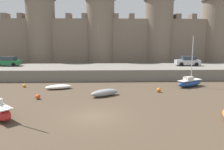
{
  "coord_description": "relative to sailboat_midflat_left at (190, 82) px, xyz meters",
  "views": [
    {
      "loc": [
        0.84,
        -16.81,
        5.97
      ],
      "look_at": [
        1.61,
        5.35,
        2.5
      ],
      "focal_mm": 35.0,
      "sensor_mm": 36.0,
      "label": 1
    }
  ],
  "objects": [
    {
      "name": "castle",
      "position": [
        -12.05,
        20.71,
        6.49
      ],
      "size": [
        57.93,
        6.78,
        18.63
      ],
      "color": "#7A6B5B",
      "rests_on": "ground"
    },
    {
      "name": "mooring_buoy_near_channel",
      "position": [
        -18.13,
        -5.6,
        -0.31
      ],
      "size": [
        0.51,
        0.51,
        0.51
      ],
      "primitive_type": "sphere",
      "color": "#E04C1E",
      "rests_on": "ground"
    },
    {
      "name": "quay_road",
      "position": [
        -12.05,
        8.85,
        0.29
      ],
      "size": [
        63.15,
        10.0,
        1.72
      ],
      "primitive_type": "cube",
      "color": "slate",
      "rests_on": "ground"
    },
    {
      "name": "mooring_buoy_mid_mud",
      "position": [
        -21.65,
        0.34,
        -0.35
      ],
      "size": [
        0.43,
        0.43,
        0.43
      ],
      "primitive_type": "sphere",
      "color": "orange",
      "rests_on": "ground"
    },
    {
      "name": "car_quay_centre_west",
      "position": [
        -27.66,
        9.97,
        1.93
      ],
      "size": [
        4.15,
        1.98,
        1.62
      ],
      "color": "#1E6638",
      "rests_on": "quay_road"
    },
    {
      "name": "mooring_buoy_off_centre",
      "position": [
        -4.83,
        -2.96,
        -0.31
      ],
      "size": [
        0.51,
        0.51,
        0.51
      ],
      "primitive_type": "sphere",
      "color": "orange",
      "rests_on": "ground"
    },
    {
      "name": "rowboat_midflat_right",
      "position": [
        -16.97,
        -0.86,
        -0.27
      ],
      "size": [
        3.43,
        2.04,
        0.56
      ],
      "color": "silver",
      "rests_on": "ground"
    },
    {
      "name": "car_quay_west",
      "position": [
        3.24,
        9.44,
        1.93
      ],
      "size": [
        4.15,
        1.98,
        1.62
      ],
      "color": "#B2B5B7",
      "rests_on": "quay_road"
    },
    {
      "name": "sailboat_midflat_left",
      "position": [
        0.0,
        0.0,
        0.0
      ],
      "size": [
        4.23,
        3.12,
        6.62
      ],
      "color": "#234793",
      "rests_on": "ground"
    },
    {
      "name": "ground_plane",
      "position": [
        -12.05,
        -11.01,
        -0.57
      ],
      "size": [
        160.0,
        160.0,
        0.0
      ],
      "primitive_type": "plane",
      "color": "#4C3D2D"
    },
    {
      "name": "rowboat_foreground_centre",
      "position": [
        -11.2,
        -4.6,
        -0.17
      ],
      "size": [
        3.42,
        2.63,
        0.76
      ],
      "color": "gray",
      "rests_on": "ground"
    }
  ]
}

